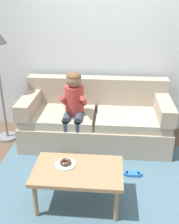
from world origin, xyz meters
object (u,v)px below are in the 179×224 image
at_px(couch, 96,121).
at_px(donut, 66,162).
at_px(toy_controller, 133,174).
at_px(coffee_table, 78,173).
at_px(person_child, 74,104).

relative_size(couch, donut, 17.36).
bearing_deg(toy_controller, donut, -148.37).
relative_size(coffee_table, donut, 7.58).
relative_size(couch, person_child, 1.89).
bearing_deg(person_child, couch, 35.13).
height_order(coffee_table, donut, donut).
bearing_deg(coffee_table, donut, 153.80).
bearing_deg(coffee_table, couch, 86.00).
bearing_deg(coffee_table, person_child, 99.80).
bearing_deg(person_child, donut, -86.81).
height_order(person_child, donut, person_child).
distance_m(coffee_table, donut, 0.17).
height_order(coffee_table, toy_controller, coffee_table).
height_order(couch, donut, couch).
distance_m(coffee_table, person_child, 1.18).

